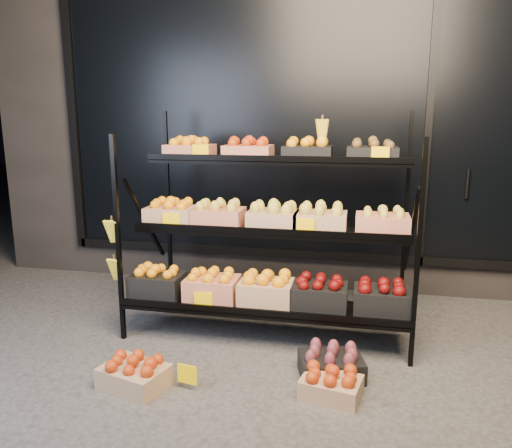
# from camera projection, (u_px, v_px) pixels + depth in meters

# --- Properties ---
(ground) EXTENTS (24.00, 24.00, 0.00)m
(ground) POSITION_uv_depth(u_px,v_px,m) (253.00, 363.00, 3.34)
(ground) COLOR #514F4C
(ground) RESTS_ON ground
(building) EXTENTS (6.00, 2.08, 3.50)m
(building) POSITION_uv_depth(u_px,v_px,m) (303.00, 104.00, 5.44)
(building) COLOR #2D2826
(building) RESTS_ON ground
(display_rack) EXTENTS (2.18, 1.02, 1.71)m
(display_rack) POSITION_uv_depth(u_px,v_px,m) (269.00, 229.00, 3.74)
(display_rack) COLOR black
(display_rack) RESTS_ON ground
(tag_floor_a) EXTENTS (0.13, 0.01, 0.12)m
(tag_floor_a) POSITION_uv_depth(u_px,v_px,m) (187.00, 380.00, 3.00)
(tag_floor_a) COLOR #FFC300
(tag_floor_a) RESTS_ON ground
(floor_crate_left) EXTENTS (0.45, 0.38, 0.20)m
(floor_crate_left) POSITION_uv_depth(u_px,v_px,m) (134.00, 373.00, 3.03)
(floor_crate_left) COLOR tan
(floor_crate_left) RESTS_ON ground
(floor_crate_midright) EXTENTS (0.38, 0.31, 0.18)m
(floor_crate_midright) POSITION_uv_depth(u_px,v_px,m) (331.00, 383.00, 2.92)
(floor_crate_midright) COLOR tan
(floor_crate_midright) RESTS_ON ground
(floor_crate_right) EXTENTS (0.45, 0.38, 0.20)m
(floor_crate_right) POSITION_uv_depth(u_px,v_px,m) (331.00, 363.00, 3.15)
(floor_crate_right) COLOR black
(floor_crate_right) RESTS_ON ground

